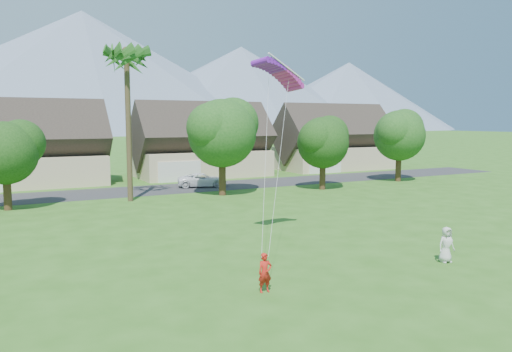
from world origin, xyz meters
TOP-DOWN VIEW (x-y plane):
  - ground at (0.00, 0.00)m, footprint 500.00×500.00m
  - street at (0.00, 34.00)m, footprint 90.00×7.00m
  - kite_flyer at (-2.60, 4.24)m, footprint 0.59×0.41m
  - watcher at (6.82, 3.93)m, footprint 0.89×0.66m
  - parked_car at (6.44, 34.00)m, footprint 5.31×3.55m
  - mountain_ridge at (10.40, 260.00)m, footprint 540.00×240.00m
  - houses_row at (0.49, 42.99)m, footprint 72.75×8.19m
  - tree_row at (-1.14, 27.92)m, footprint 62.27×6.67m
  - fan_palm at (-2.00, 28.50)m, footprint 3.00×3.00m
  - parafoil_kite at (1.77, 10.81)m, footprint 3.60×1.54m

SIDE VIEW (x-z plane):
  - ground at x=0.00m, z-range 0.00..0.00m
  - street at x=0.00m, z-range 0.00..0.01m
  - parked_car at x=6.44m, z-range 0.00..1.35m
  - kite_flyer at x=-2.60m, z-range 0.00..1.54m
  - watcher at x=6.82m, z-range 0.00..1.67m
  - houses_row at x=0.49m, z-range -0.99..7.87m
  - tree_row at x=-1.14m, z-range 0.66..9.11m
  - parafoil_kite at x=1.77m, z-range 8.93..9.43m
  - fan_palm at x=-2.00m, z-range 4.90..18.70m
  - mountain_ridge at x=10.40m, z-range -5.93..64.07m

